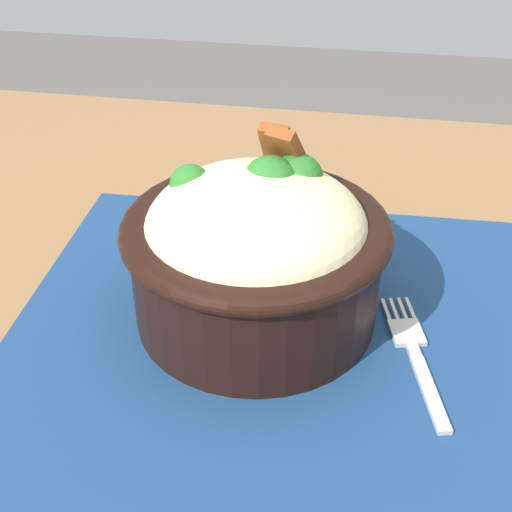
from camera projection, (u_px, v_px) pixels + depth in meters
The scene contains 4 objects.
table at pixel (296, 431), 0.49m from camera, with size 1.12×0.86×0.73m.
placemat at pixel (300, 339), 0.47m from camera, with size 0.41×0.35×0.00m, color navy.
bowl at pixel (256, 247), 0.46m from camera, with size 0.18×0.18×0.13m.
fork at pixel (414, 352), 0.45m from camera, with size 0.05×0.13×0.00m.
Camera 1 is at (0.03, -0.33, 1.04)m, focal length 47.22 mm.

